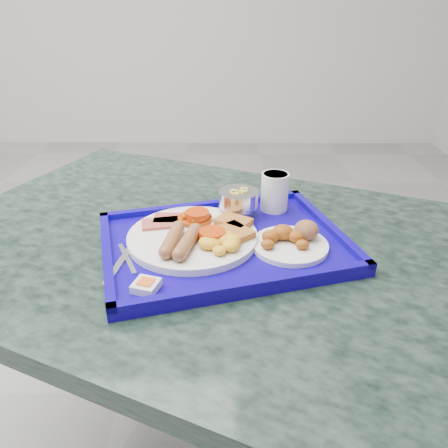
% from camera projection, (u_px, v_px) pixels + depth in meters
% --- Properties ---
extents(table, '(1.49, 1.27, 0.79)m').
position_uv_depth(table, '(216.00, 315.00, 1.03)').
color(table, gray).
rests_on(table, floor).
extents(tray, '(0.57, 0.48, 0.03)m').
position_uv_depth(tray, '(224.00, 244.00, 0.91)').
color(tray, '#100392').
rests_on(tray, table).
extents(main_plate, '(0.27, 0.27, 0.04)m').
position_uv_depth(main_plate, '(197.00, 235.00, 0.89)').
color(main_plate, white).
rests_on(main_plate, tray).
extents(bread_plate, '(0.15, 0.15, 0.05)m').
position_uv_depth(bread_plate, '(292.00, 240.00, 0.88)').
color(bread_plate, white).
rests_on(bread_plate, tray).
extents(fruit_bowl, '(0.09, 0.09, 0.06)m').
position_uv_depth(fruit_bowl, '(238.00, 199.00, 0.99)').
color(fruit_bowl, silver).
rests_on(fruit_bowl, tray).
extents(juice_cup, '(0.06, 0.06, 0.09)m').
position_uv_depth(juice_cup, '(275.00, 190.00, 1.02)').
color(juice_cup, white).
rests_on(juice_cup, tray).
extents(spoon, '(0.08, 0.15, 0.01)m').
position_uv_depth(spoon, '(143.00, 245.00, 0.88)').
color(spoon, silver).
rests_on(spoon, tray).
extents(knife, '(0.04, 0.18, 0.00)m').
position_uv_depth(knife, '(123.00, 258.00, 0.84)').
color(knife, silver).
rests_on(knife, tray).
extents(jam_packet, '(0.05, 0.05, 0.02)m').
position_uv_depth(jam_packet, '(146.00, 286.00, 0.75)').
color(jam_packet, silver).
rests_on(jam_packet, tray).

